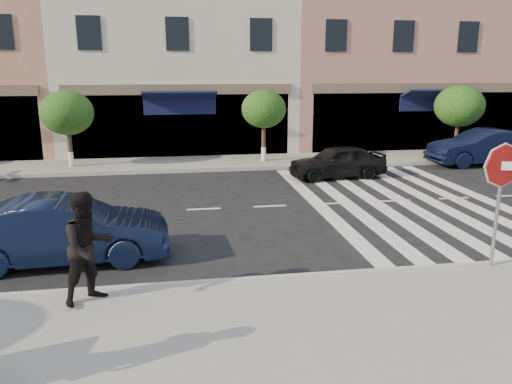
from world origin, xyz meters
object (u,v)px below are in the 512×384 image
stop_sign (502,178)px  car_near_mid (65,231)px  car_far_mid (337,161)px  car_far_right (483,147)px  walker (88,248)px

stop_sign → car_near_mid: size_ratio=0.59×
car_far_mid → car_far_right: 7.15m
walker → stop_sign: bearing=-35.1°
car_near_mid → car_far_mid: car_near_mid is taller
stop_sign → car_far_right: bearing=73.7°
car_near_mid → stop_sign: bearing=-105.5°
walker → car_near_mid: bearing=73.0°
car_far_right → car_far_mid: bearing=-78.8°
car_far_right → car_near_mid: bearing=-61.2°
stop_sign → car_far_mid: (-0.23, 9.27, -1.36)m
walker → car_far_right: (14.53, 11.10, -0.35)m
car_near_mid → car_far_right: (15.40, 8.80, 0.06)m
stop_sign → car_far_right: (6.77, 10.77, -1.21)m
walker → car_near_mid: 2.49m
car_near_mid → car_far_right: bearing=-62.9°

